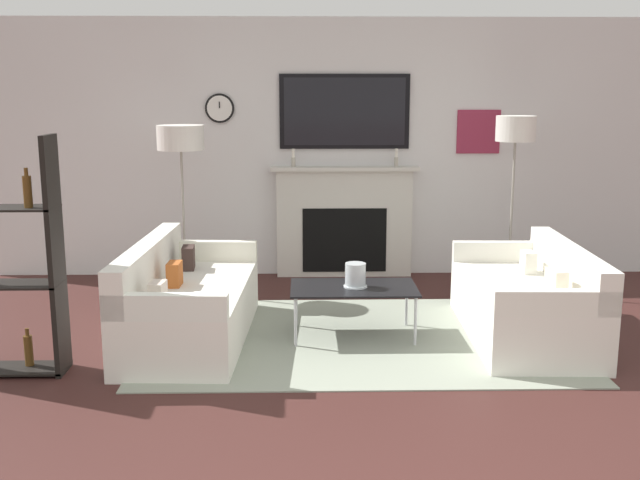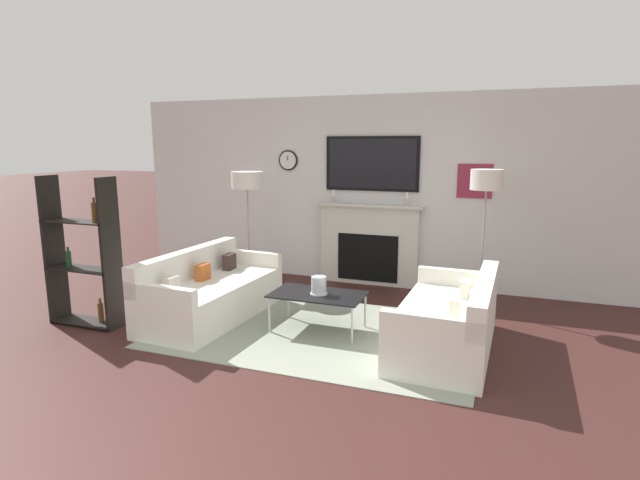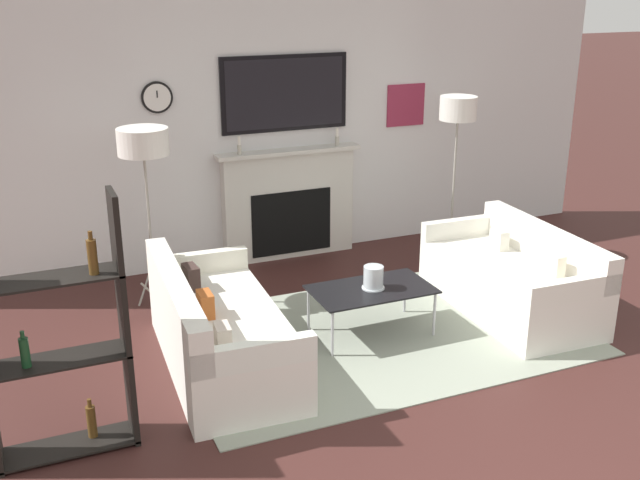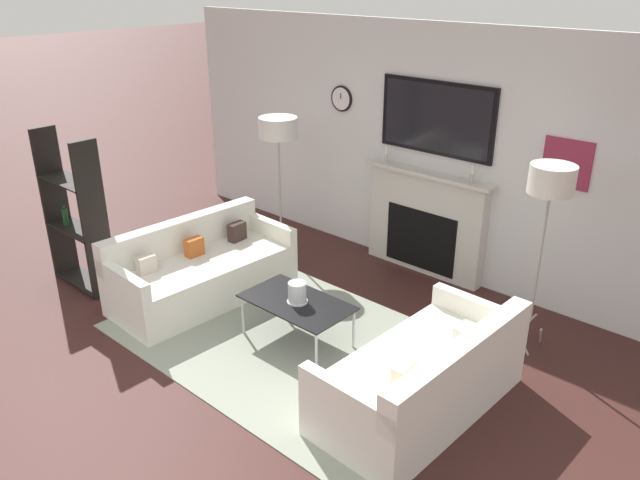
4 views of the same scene
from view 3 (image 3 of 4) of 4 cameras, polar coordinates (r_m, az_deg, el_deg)
name	(u,v)px [view 3 (image 3 of 4)]	position (r m, az deg, el deg)	size (l,w,h in m)	color
fireplace_wall	(285,141)	(7.88, -2.71, 7.52)	(7.55, 0.28, 2.70)	silver
area_rug	(377,335)	(6.39, 4.36, -7.20)	(3.36, 2.18, 0.01)	gray
couch_left	(218,333)	(5.83, -7.77, -7.05)	(0.94, 1.92, 0.78)	white
couch_right	(513,281)	(6.97, 14.50, -3.03)	(0.92, 1.79, 0.75)	white
coffee_table	(371,291)	(6.26, 3.94, -3.93)	(1.01, 0.58, 0.42)	black
hurricane_candle	(373,279)	(6.22, 4.09, -2.97)	(0.19, 0.19, 0.20)	silver
floor_lamp_left	(143,144)	(6.68, -13.33, 7.13)	(0.44, 0.44, 1.65)	#9E998E
floor_lamp_right	(458,111)	(7.83, 10.48, 9.63)	(0.38, 0.38, 1.73)	#9E998E
shelf_unit	(57,340)	(4.85, -19.43, -7.22)	(0.86, 0.28, 1.68)	black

